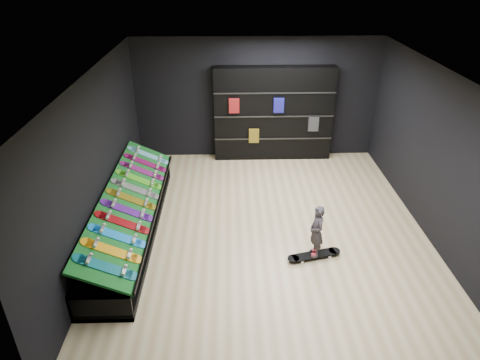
{
  "coord_description": "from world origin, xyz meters",
  "views": [
    {
      "loc": [
        -0.69,
        -6.76,
        4.74
      ],
      "look_at": [
        -0.5,
        0.2,
        1.0
      ],
      "focal_mm": 32.0,
      "sensor_mm": 36.0,
      "label": 1
    }
  ],
  "objects_px": {
    "display_rack": "(131,222)",
    "back_shelving": "(273,114)",
    "child": "(316,241)",
    "floor_skateboard": "(314,256)"
  },
  "relations": [
    {
      "from": "floor_skateboard",
      "to": "display_rack",
      "type": "bearing_deg",
      "value": 151.06
    },
    {
      "from": "display_rack",
      "to": "child",
      "type": "xyz_separation_m",
      "value": [
        3.31,
        -0.86,
        0.13
      ]
    },
    {
      "from": "display_rack",
      "to": "back_shelving",
      "type": "height_order",
      "value": "back_shelving"
    },
    {
      "from": "child",
      "to": "floor_skateboard",
      "type": "bearing_deg",
      "value": -9.68
    },
    {
      "from": "display_rack",
      "to": "floor_skateboard",
      "type": "bearing_deg",
      "value": -14.58
    },
    {
      "from": "back_shelving",
      "to": "floor_skateboard",
      "type": "relative_size",
      "value": 2.99
    },
    {
      "from": "display_rack",
      "to": "child",
      "type": "relative_size",
      "value": 7.83
    },
    {
      "from": "floor_skateboard",
      "to": "child",
      "type": "relative_size",
      "value": 1.7
    },
    {
      "from": "back_shelving",
      "to": "display_rack",
      "type": "bearing_deg",
      "value": -131.74
    },
    {
      "from": "child",
      "to": "display_rack",
      "type": "bearing_deg",
      "value": -114.27
    }
  ]
}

